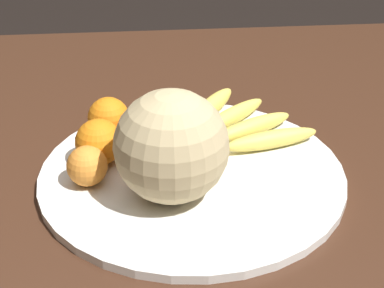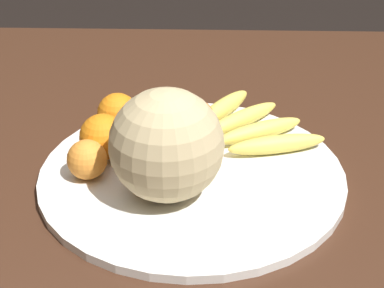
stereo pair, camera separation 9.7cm
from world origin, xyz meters
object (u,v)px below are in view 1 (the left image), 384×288
object	(u,v)px
banana_bunch	(239,122)
orange_front_left	(188,138)
orange_front_right	(159,121)
fruit_bowl	(192,175)
melon	(171,147)
orange_back_right	(99,142)
orange_mid_center	(109,118)
orange_top_small	(189,117)
produce_tag	(162,152)
kitchen_table	(196,204)
orange_back_left	(136,134)
orange_side_extra	(87,166)

from	to	relation	value
banana_bunch	orange_front_left	world-z (taller)	orange_front_left
banana_bunch	orange_front_right	size ratio (longest dim) A/B	3.77
fruit_bowl	melon	bearing A→B (deg)	149.85
orange_back_right	orange_mid_center	bearing A→B (deg)	-8.86
orange_front_right	orange_back_right	size ratio (longest dim) A/B	0.83
fruit_bowl	orange_top_small	bearing A→B (deg)	-2.51
orange_front_right	fruit_bowl	bearing A→B (deg)	-157.79
produce_tag	kitchen_table	bearing A→B (deg)	-104.09
fruit_bowl	orange_back_left	xyz separation A→B (m)	(0.07, 0.08, 0.04)
orange_front_right	kitchen_table	bearing A→B (deg)	-136.36
orange_top_small	orange_side_extra	size ratio (longest dim) A/B	0.95
orange_back_left	orange_top_small	xyz separation A→B (m)	(0.06, -0.09, -0.00)
banana_bunch	orange_mid_center	xyz separation A→B (m)	(-0.00, 0.22, 0.02)
banana_bunch	produce_tag	world-z (taller)	banana_bunch
orange_back_left	orange_front_left	bearing A→B (deg)	-100.03
orange_mid_center	orange_back_left	world-z (taller)	orange_mid_center
kitchen_table	orange_back_right	world-z (taller)	orange_back_right
banana_bunch	orange_top_small	world-z (taller)	orange_top_small
orange_front_right	orange_back_left	bearing A→B (deg)	138.40
orange_back_right	orange_top_small	size ratio (longest dim) A/B	1.27
orange_back_right	kitchen_table	bearing A→B (deg)	-85.20
melon	orange_front_left	size ratio (longest dim) A/B	2.82
produce_tag	orange_back_right	bearing A→B (deg)	96.79
kitchen_table	fruit_bowl	bearing A→B (deg)	168.04
banana_bunch	orange_mid_center	distance (m)	0.22
melon	orange_back_right	distance (m)	0.15
orange_back_left	produce_tag	distance (m)	0.05
orange_front_right	orange_mid_center	bearing A→B (deg)	82.80
banana_bunch	orange_back_left	distance (m)	0.19
orange_back_left	orange_top_small	bearing A→B (deg)	-58.55
produce_tag	orange_mid_center	bearing A→B (deg)	48.68
orange_front_right	produce_tag	size ratio (longest dim) A/B	0.72
orange_front_left	orange_back_right	xyz separation A→B (m)	(-0.01, 0.14, 0.01)
orange_mid_center	orange_side_extra	bearing A→B (deg)	168.62
orange_front_left	orange_front_right	world-z (taller)	orange_front_right
melon	banana_bunch	xyz separation A→B (m)	(0.18, -0.13, -0.07)
banana_bunch	orange_side_extra	distance (m)	0.29
kitchen_table	orange_front_left	distance (m)	0.13
banana_bunch	produce_tag	bearing A→B (deg)	169.60
kitchen_table	fruit_bowl	distance (m)	0.11
orange_front_left	orange_top_small	bearing A→B (deg)	-6.37
melon	orange_mid_center	distance (m)	0.21
orange_mid_center	melon	bearing A→B (deg)	-152.42
orange_mid_center	orange_side_extra	distance (m)	0.14
kitchen_table	orange_side_extra	distance (m)	0.23
fruit_bowl	orange_side_extra	distance (m)	0.16
fruit_bowl	orange_front_right	xyz separation A→B (m)	(0.11, 0.05, 0.04)
fruit_bowl	orange_mid_center	distance (m)	0.18
orange_front_left	orange_top_small	distance (m)	0.07
orange_back_right	orange_top_small	world-z (taller)	orange_back_right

